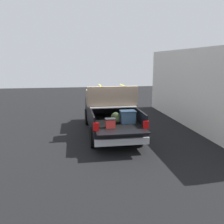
% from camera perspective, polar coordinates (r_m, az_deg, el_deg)
% --- Properties ---
extents(ground_plane, '(40.00, 40.00, 0.00)m').
position_cam_1_polar(ground_plane, '(11.25, -0.49, -4.87)').
color(ground_plane, black).
extents(pickup_truck, '(6.05, 2.10, 2.23)m').
position_cam_1_polar(pickup_truck, '(11.37, -0.77, 0.41)').
color(pickup_truck, black).
rests_on(pickup_truck, ground_plane).
extents(building_facade, '(10.80, 0.36, 3.81)m').
position_cam_1_polar(building_facade, '(12.62, 18.07, 5.21)').
color(building_facade, silver).
rests_on(building_facade, ground_plane).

